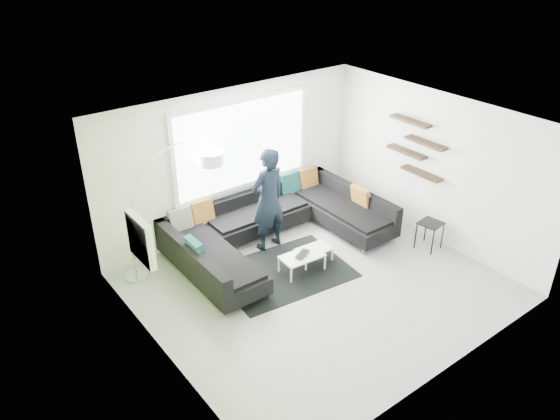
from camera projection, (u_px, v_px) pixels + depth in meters
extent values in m
plane|color=gray|center=(318.00, 285.00, 9.10)|extent=(5.50, 5.50, 0.00)
cube|color=silver|center=(233.00, 161.00, 10.18)|extent=(5.50, 0.04, 2.80)
cube|color=silver|center=(455.00, 289.00, 6.68)|extent=(5.50, 0.04, 2.80)
cube|color=silver|center=(158.00, 274.00, 6.97)|extent=(0.04, 5.00, 2.80)
cube|color=silver|center=(435.00, 168.00, 9.90)|extent=(0.04, 5.00, 2.80)
cube|color=white|center=(324.00, 126.00, 7.77)|extent=(5.50, 5.00, 0.04)
cube|color=#93C638|center=(159.00, 274.00, 6.97)|extent=(0.01, 5.00, 2.80)
cube|color=white|center=(242.00, 144.00, 10.12)|extent=(2.96, 0.06, 1.68)
cube|color=white|center=(141.00, 239.00, 7.33)|extent=(0.12, 0.66, 0.66)
cube|color=black|center=(416.00, 147.00, 9.97)|extent=(0.20, 1.24, 0.95)
cube|color=black|center=(280.00, 238.00, 10.05)|extent=(3.90, 2.43, 0.41)
cube|color=black|center=(280.00, 221.00, 9.88)|extent=(3.90, 2.43, 0.31)
cube|color=brown|center=(280.00, 218.00, 9.85)|extent=(3.47, 0.24, 0.43)
cube|color=black|center=(284.00, 272.00, 9.43)|extent=(2.35, 1.83, 0.01)
cube|color=white|center=(308.00, 258.00, 9.53)|extent=(1.00, 0.63, 0.32)
cube|color=black|center=(429.00, 235.00, 10.00)|extent=(0.44, 0.44, 0.53)
imported|color=black|center=(268.00, 200.00, 9.73)|extent=(0.78, 0.57, 1.95)
imported|color=black|center=(305.00, 255.00, 9.31)|extent=(0.52, 0.49, 0.03)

